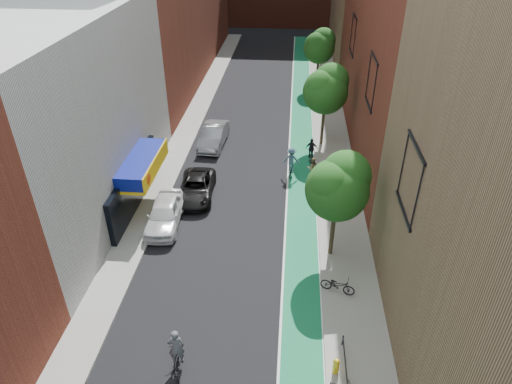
% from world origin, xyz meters
% --- Properties ---
extents(bike_lane, '(2.00, 68.00, 0.01)m').
position_xyz_m(bike_lane, '(4.00, 26.00, 0.01)').
color(bike_lane, '#16804D').
rests_on(bike_lane, ground).
extents(sidewalk_left, '(2.00, 68.00, 0.15)m').
position_xyz_m(sidewalk_left, '(-6.00, 26.00, 0.07)').
color(sidewalk_left, gray).
rests_on(sidewalk_left, ground).
extents(sidewalk_right, '(3.00, 68.00, 0.15)m').
position_xyz_m(sidewalk_right, '(6.50, 26.00, 0.07)').
color(sidewalk_right, gray).
rests_on(sidewalk_right, ground).
extents(building_left_white, '(8.00, 20.00, 12.00)m').
position_xyz_m(building_left_white, '(-11.00, 14.00, 6.00)').
color(building_left_white, silver).
rests_on(building_left_white, ground).
extents(building_right_mid_red, '(8.00, 28.00, 22.00)m').
position_xyz_m(building_right_mid_red, '(12.00, 26.00, 11.00)').
color(building_right_mid_red, maroon).
rests_on(building_right_mid_red, ground).
extents(tree_near, '(3.40, 3.36, 6.42)m').
position_xyz_m(tree_near, '(5.65, 10.02, 4.66)').
color(tree_near, '#332619').
rests_on(tree_near, ground).
extents(tree_mid, '(3.55, 3.53, 6.74)m').
position_xyz_m(tree_mid, '(5.65, 24.02, 4.89)').
color(tree_mid, '#332619').
rests_on(tree_mid, ground).
extents(tree_far, '(3.30, 3.25, 6.21)m').
position_xyz_m(tree_far, '(5.65, 38.02, 4.50)').
color(tree_far, '#332619').
rests_on(tree_far, ground).
extents(parked_car_white, '(2.20, 4.92, 1.64)m').
position_xyz_m(parked_car_white, '(-4.46, 12.09, 0.82)').
color(parked_car_white, silver).
rests_on(parked_car_white, ground).
extents(parked_car_black, '(2.54, 5.04, 1.37)m').
position_xyz_m(parked_car_black, '(-3.14, 15.43, 0.68)').
color(parked_car_black, black).
rests_on(parked_car_black, ground).
extents(parked_car_silver, '(2.04, 5.15, 1.67)m').
position_xyz_m(parked_car_silver, '(-3.23, 23.26, 0.83)').
color(parked_car_silver, gray).
rests_on(parked_car_silver, ground).
extents(cyclist_lead, '(1.05, 1.89, 2.23)m').
position_xyz_m(cyclist_lead, '(-1.32, 1.90, 0.76)').
color(cyclist_lead, black).
rests_on(cyclist_lead, ground).
extents(cyclist_lane_near, '(0.84, 1.58, 1.92)m').
position_xyz_m(cyclist_lane_near, '(4.70, 17.99, 0.82)').
color(cyclist_lane_near, black).
rests_on(cyclist_lane_near, ground).
extents(cyclist_lane_mid, '(0.94, 1.69, 1.94)m').
position_xyz_m(cyclist_lane_mid, '(4.70, 20.96, 0.72)').
color(cyclist_lane_mid, black).
rests_on(cyclist_lane_mid, ground).
extents(cyclist_lane_far, '(1.27, 1.51, 2.20)m').
position_xyz_m(cyclist_lane_far, '(3.20, 18.84, 1.06)').
color(cyclist_lane_far, black).
rests_on(cyclist_lane_far, ground).
extents(parked_bike_far, '(1.89, 1.12, 0.94)m').
position_xyz_m(parked_bike_far, '(5.78, 6.93, 0.62)').
color(parked_bike_far, black).
rests_on(parked_bike_far, sidewalk_right).
extents(fire_hydrant, '(0.28, 0.28, 0.81)m').
position_xyz_m(fire_hydrant, '(5.40, 2.14, 0.58)').
color(fire_hydrant, gold).
rests_on(fire_hydrant, sidewalk_right).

